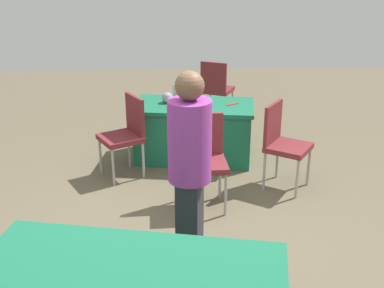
{
  "coord_description": "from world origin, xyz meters",
  "views": [
    {
      "loc": [
        0.15,
        3.75,
        2.47
      ],
      "look_at": [
        -0.08,
        -0.21,
        0.9
      ],
      "focal_mm": 44.8,
      "sensor_mm": 36.0,
      "label": 1
    }
  ],
  "objects_px": {
    "person_attendee_standing": "(190,165)",
    "yarn_ball": "(167,98)",
    "chair_tucked_left": "(204,155)",
    "chair_aisle": "(283,140)",
    "table_foreground": "(194,131)",
    "chair_by_pillar": "(126,131)",
    "chair_tucked_right": "(216,86)",
    "scissors_red": "(232,104)",
    "laptop_silver": "(183,99)"
  },
  "relations": [
    {
      "from": "person_attendee_standing",
      "to": "yarn_ball",
      "type": "bearing_deg",
      "value": -161.4
    },
    {
      "from": "chair_tucked_left",
      "to": "chair_aisle",
      "type": "distance_m",
      "value": 0.98
    },
    {
      "from": "table_foreground",
      "to": "chair_by_pillar",
      "type": "relative_size",
      "value": 1.67
    },
    {
      "from": "table_foreground",
      "to": "chair_aisle",
      "type": "bearing_deg",
      "value": 136.19
    },
    {
      "from": "chair_tucked_right",
      "to": "scissors_red",
      "type": "relative_size",
      "value": 5.28
    },
    {
      "from": "chair_tucked_left",
      "to": "chair_aisle",
      "type": "relative_size",
      "value": 1.0
    },
    {
      "from": "chair_tucked_right",
      "to": "chair_by_pillar",
      "type": "height_order",
      "value": "chair_by_pillar"
    },
    {
      "from": "scissors_red",
      "to": "table_foreground",
      "type": "bearing_deg",
      "value": -35.99
    },
    {
      "from": "laptop_silver",
      "to": "yarn_ball",
      "type": "bearing_deg",
      "value": 21.44
    },
    {
      "from": "chair_by_pillar",
      "to": "yarn_ball",
      "type": "relative_size",
      "value": 7.14
    },
    {
      "from": "table_foreground",
      "to": "scissors_red",
      "type": "relative_size",
      "value": 8.92
    },
    {
      "from": "scissors_red",
      "to": "chair_tucked_right",
      "type": "bearing_deg",
      "value": -119.92
    },
    {
      "from": "chair_tucked_right",
      "to": "laptop_silver",
      "type": "xyz_separation_m",
      "value": [
        0.58,
        1.42,
        0.22
      ]
    },
    {
      "from": "chair_tucked_left",
      "to": "chair_tucked_right",
      "type": "bearing_deg",
      "value": -100.64
    },
    {
      "from": "table_foreground",
      "to": "chair_tucked_left",
      "type": "relative_size",
      "value": 1.66
    },
    {
      "from": "chair_aisle",
      "to": "scissors_red",
      "type": "relative_size",
      "value": 5.37
    },
    {
      "from": "chair_aisle",
      "to": "chair_tucked_right",
      "type": "bearing_deg",
      "value": -134.1
    },
    {
      "from": "table_foreground",
      "to": "yarn_ball",
      "type": "height_order",
      "value": "yarn_ball"
    },
    {
      "from": "person_attendee_standing",
      "to": "laptop_silver",
      "type": "xyz_separation_m",
      "value": [
        -0.05,
        -2.47,
        -0.18
      ]
    },
    {
      "from": "table_foreground",
      "to": "chair_by_pillar",
      "type": "height_order",
      "value": "chair_by_pillar"
    },
    {
      "from": "chair_aisle",
      "to": "laptop_silver",
      "type": "xyz_separation_m",
      "value": [
        1.06,
        -1.0,
        0.2
      ]
    },
    {
      "from": "table_foreground",
      "to": "scissors_red",
      "type": "height_order",
      "value": "scissors_red"
    },
    {
      "from": "person_attendee_standing",
      "to": "scissors_red",
      "type": "height_order",
      "value": "person_attendee_standing"
    },
    {
      "from": "person_attendee_standing",
      "to": "chair_tucked_right",
      "type": "bearing_deg",
      "value": -174.1
    },
    {
      "from": "chair_tucked_left",
      "to": "person_attendee_standing",
      "type": "relative_size",
      "value": 0.57
    },
    {
      "from": "laptop_silver",
      "to": "chair_tucked_left",
      "type": "bearing_deg",
      "value": 110.03
    },
    {
      "from": "chair_by_pillar",
      "to": "yarn_ball",
      "type": "distance_m",
      "value": 0.79
    },
    {
      "from": "person_attendee_standing",
      "to": "yarn_ball",
      "type": "distance_m",
      "value": 2.45
    },
    {
      "from": "chair_tucked_left",
      "to": "person_attendee_standing",
      "type": "xyz_separation_m",
      "value": [
        0.21,
        1.09,
        0.38
      ]
    },
    {
      "from": "person_attendee_standing",
      "to": "scissors_red",
      "type": "distance_m",
      "value": 2.42
    },
    {
      "from": "table_foreground",
      "to": "person_attendee_standing",
      "type": "relative_size",
      "value": 0.95
    },
    {
      "from": "yarn_ball",
      "to": "table_foreground",
      "type": "bearing_deg",
      "value": 166.14
    },
    {
      "from": "table_foreground",
      "to": "person_attendee_standing",
      "type": "xyz_separation_m",
      "value": [
        0.18,
        2.36,
        0.58
      ]
    },
    {
      "from": "table_foreground",
      "to": "person_attendee_standing",
      "type": "height_order",
      "value": "person_attendee_standing"
    },
    {
      "from": "chair_tucked_right",
      "to": "chair_by_pillar",
      "type": "xyz_separation_m",
      "value": [
        1.27,
        2.02,
        0.01
      ]
    },
    {
      "from": "yarn_ball",
      "to": "chair_tucked_right",
      "type": "bearing_deg",
      "value": -118.2
    },
    {
      "from": "laptop_silver",
      "to": "chair_tucked_right",
      "type": "bearing_deg",
      "value": -98.44
    },
    {
      "from": "scissors_red",
      "to": "chair_by_pillar",
      "type": "bearing_deg",
      "value": -12.4
    },
    {
      "from": "table_foreground",
      "to": "chair_tucked_right",
      "type": "height_order",
      "value": "chair_tucked_right"
    },
    {
      "from": "chair_tucked_right",
      "to": "chair_aisle",
      "type": "bearing_deg",
      "value": -52.67
    },
    {
      "from": "laptop_silver",
      "to": "person_attendee_standing",
      "type": "bearing_deg",
      "value": 102.44
    },
    {
      "from": "person_attendee_standing",
      "to": "laptop_silver",
      "type": "distance_m",
      "value": 2.48
    },
    {
      "from": "chair_by_pillar",
      "to": "scissors_red",
      "type": "relative_size",
      "value": 5.34
    },
    {
      "from": "yarn_ball",
      "to": "scissors_red",
      "type": "bearing_deg",
      "value": 171.46
    },
    {
      "from": "chair_tucked_right",
      "to": "scissors_red",
      "type": "bearing_deg",
      "value": -62.69
    },
    {
      "from": "chair_tucked_right",
      "to": "chair_tucked_left",
      "type": "bearing_deg",
      "value": -72.47
    },
    {
      "from": "chair_tucked_left",
      "to": "scissors_red",
      "type": "distance_m",
      "value": 1.32
    },
    {
      "from": "chair_aisle",
      "to": "laptop_silver",
      "type": "bearing_deg",
      "value": -98.81
    },
    {
      "from": "chair_tucked_left",
      "to": "scissors_red",
      "type": "relative_size",
      "value": 5.39
    },
    {
      "from": "chair_tucked_left",
      "to": "chair_tucked_right",
      "type": "distance_m",
      "value": 2.83
    }
  ]
}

